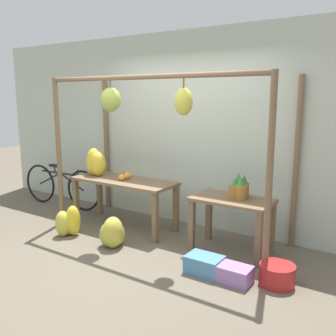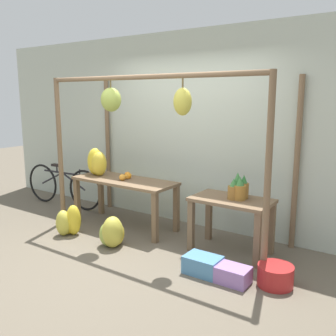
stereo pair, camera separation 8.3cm
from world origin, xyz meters
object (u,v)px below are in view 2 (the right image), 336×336
pineapple_cluster (238,189)px  banana_pile_ground_left (69,222)px  parked_bicycle (63,186)px  banana_pile_on_table (97,163)px  banana_pile_ground_right (112,233)px  blue_bucket (275,276)px  orange_pile (126,176)px  fruit_crate_white (203,265)px  fruit_crate_purple (232,275)px

pineapple_cluster → banana_pile_ground_left: bearing=-160.9°
parked_bicycle → banana_pile_on_table: bearing=-10.9°
banana_pile_ground_right → blue_bucket: size_ratio=1.13×
pineapple_cluster → parked_bicycle: pineapple_cluster is taller
blue_bucket → banana_pile_ground_right: bearing=-174.9°
blue_bucket → orange_pile: bearing=168.0°
orange_pile → fruit_crate_white: 1.91m
banana_pile_ground_left → banana_pile_ground_right: 0.78m
pineapple_cluster → fruit_crate_white: (-0.07, -0.71, -0.71)m
parked_bicycle → fruit_crate_purple: size_ratio=4.91×
fruit_crate_purple → pineapple_cluster: bearing=111.4°
banana_pile_ground_right → parked_bicycle: bearing=156.1°
banana_pile_ground_left → banana_pile_ground_right: bearing=2.5°
orange_pile → pineapple_cluster: (1.73, 0.02, 0.05)m
pineapple_cluster → banana_pile_ground_left: size_ratio=0.76×
orange_pile → fruit_crate_purple: 2.23m
banana_pile_on_table → banana_pile_ground_left: banana_pile_on_table is taller
fruit_crate_white → banana_pile_ground_right: bearing=-179.8°
orange_pile → blue_bucket: orange_pile is taller
banana_pile_on_table → fruit_crate_white: (2.20, -0.65, -0.81)m
banana_pile_on_table → fruit_crate_white: banana_pile_on_table is taller
banana_pile_on_table → banana_pile_ground_left: size_ratio=0.97×
fruit_crate_white → fruit_crate_purple: 0.35m
pineapple_cluster → fruit_crate_purple: pineapple_cluster is taller
orange_pile → fruit_crate_purple: size_ratio=0.72×
banana_pile_on_table → blue_bucket: size_ratio=1.14×
banana_pile_on_table → pineapple_cluster: banana_pile_on_table is taller
banana_pile_ground_left → fruit_crate_purple: (2.45, 0.03, -0.09)m
pineapple_cluster → fruit_crate_white: bearing=-95.6°
orange_pile → banana_pile_on_table: bearing=-176.0°
orange_pile → banana_pile_ground_right: (0.34, -0.69, -0.57)m
blue_bucket → parked_bicycle: (-3.99, 0.68, 0.25)m
banana_pile_on_table → banana_pile_ground_left: 1.00m
fruit_crate_purple → banana_pile_ground_right: bearing=179.7°
pineapple_cluster → banana_pile_ground_right: (-1.39, -0.72, -0.62)m
banana_pile_ground_right → parked_bicycle: size_ratio=0.24×
banana_pile_ground_left → blue_bucket: banana_pile_ground_left is taller
fruit_crate_white → banana_pile_ground_left: bearing=-179.0°
parked_bicycle → banana_pile_ground_left: bearing=-37.5°
banana_pile_on_table → pineapple_cluster: bearing=1.5°
orange_pile → pineapple_cluster: pineapple_cluster is taller
fruit_crate_white → banana_pile_on_table: bearing=163.5°
pineapple_cluster → banana_pile_ground_left: (-2.16, -0.75, -0.62)m
orange_pile → banana_pile_ground_left: size_ratio=0.59×
banana_pile_on_table → orange_pile: size_ratio=1.64×
pineapple_cluster → blue_bucket: 1.10m
banana_pile_ground_left → parked_bicycle: 1.48m
fruit_crate_white → pineapple_cluster: bearing=84.4°
blue_bucket → fruit_crate_purple: size_ratio=1.04×
banana_pile_ground_left → blue_bucket: 2.84m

